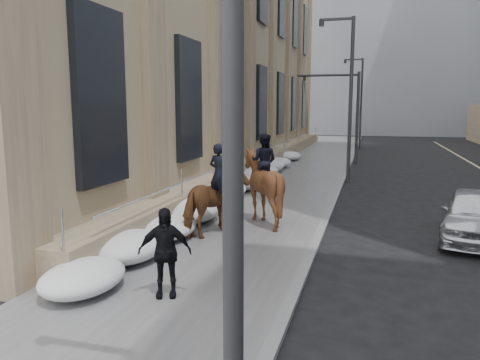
% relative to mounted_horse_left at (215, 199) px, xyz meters
% --- Properties ---
extents(ground, '(140.00, 140.00, 0.00)m').
position_rel_mounted_horse_left_xyz_m(ground, '(0.24, -2.74, -1.14)').
color(ground, black).
rests_on(ground, ground).
extents(sidewalk, '(5.00, 80.00, 0.12)m').
position_rel_mounted_horse_left_xyz_m(sidewalk, '(0.24, 7.26, -1.08)').
color(sidewalk, '#515153').
rests_on(sidewalk, ground).
extents(curb, '(0.24, 80.00, 0.12)m').
position_rel_mounted_horse_left_xyz_m(curb, '(2.86, 7.26, -1.08)').
color(curb, slate).
rests_on(curb, ground).
extents(limestone_building, '(6.10, 44.00, 18.00)m').
position_rel_mounted_horse_left_xyz_m(limestone_building, '(-5.01, 17.22, 7.76)').
color(limestone_building, '#978063').
rests_on(limestone_building, ground).
extents(bg_building_mid, '(30.00, 12.00, 28.00)m').
position_rel_mounted_horse_left_xyz_m(bg_building_mid, '(4.24, 57.26, 12.86)').
color(bg_building_mid, slate).
rests_on(bg_building_mid, ground).
extents(bg_building_far, '(24.00, 12.00, 20.00)m').
position_rel_mounted_horse_left_xyz_m(bg_building_far, '(-5.76, 69.26, 8.86)').
color(bg_building_far, gray).
rests_on(bg_building_far, ground).
extents(streetlight_near, '(1.71, 0.24, 8.00)m').
position_rel_mounted_horse_left_xyz_m(streetlight_near, '(2.98, -8.74, 3.44)').
color(streetlight_near, '#2D2D30').
rests_on(streetlight_near, ground).
extents(streetlight_mid, '(1.71, 0.24, 8.00)m').
position_rel_mounted_horse_left_xyz_m(streetlight_mid, '(2.98, 11.26, 3.44)').
color(streetlight_mid, '#2D2D30').
rests_on(streetlight_mid, ground).
extents(streetlight_far, '(1.71, 0.24, 8.00)m').
position_rel_mounted_horse_left_xyz_m(streetlight_far, '(2.98, 31.26, 3.44)').
color(streetlight_far, '#2D2D30').
rests_on(streetlight_far, ground).
extents(traffic_signal, '(4.10, 0.22, 6.00)m').
position_rel_mounted_horse_left_xyz_m(traffic_signal, '(2.32, 19.26, 2.86)').
color(traffic_signal, '#2D2D30').
rests_on(traffic_signal, ground).
extents(snow_bank, '(1.70, 18.10, 0.76)m').
position_rel_mounted_horse_left_xyz_m(snow_bank, '(-1.18, 5.37, -0.67)').
color(snow_bank, silver).
rests_on(snow_bank, sidewalk).
extents(mounted_horse_left, '(1.62, 2.45, 2.62)m').
position_rel_mounted_horse_left_xyz_m(mounted_horse_left, '(0.00, 0.00, 0.00)').
color(mounted_horse_left, '#522F18').
rests_on(mounted_horse_left, sidewalk).
extents(mounted_horse_right, '(2.02, 2.23, 2.80)m').
position_rel_mounted_horse_left_xyz_m(mounted_horse_right, '(0.97, 1.75, 0.20)').
color(mounted_horse_right, '#402312').
rests_on(mounted_horse_right, sidewalk).
extents(pedestrian, '(1.11, 0.75, 1.75)m').
position_rel_mounted_horse_left_xyz_m(pedestrian, '(0.49, -4.47, -0.15)').
color(pedestrian, black).
rests_on(pedestrian, sidewalk).
extents(car_silver, '(2.51, 4.53, 1.46)m').
position_rel_mounted_horse_left_xyz_m(car_silver, '(7.13, 1.87, -0.42)').
color(car_silver, '#B8BAC0').
rests_on(car_silver, ground).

